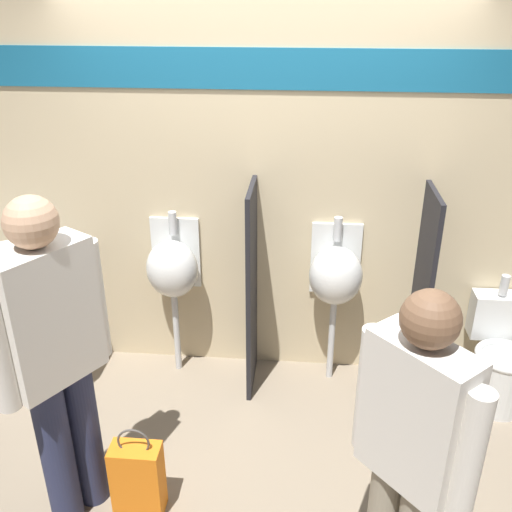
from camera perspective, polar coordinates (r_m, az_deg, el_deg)
name	(u,v)px	position (r m, az deg, el deg)	size (l,w,h in m)	color
ground_plane	(254,411)	(3.89, -0.24, -15.21)	(16.00, 16.00, 0.00)	gray
display_wall	(262,185)	(3.74, 0.61, 7.14)	(4.49, 0.07, 2.70)	beige
sink_counter	(11,323)	(4.33, -23.29, -6.16)	(0.96, 0.62, 0.84)	gray
sink_basin	(10,258)	(4.15, -23.40, -0.16)	(0.38, 0.38, 0.25)	silver
cell_phone	(33,279)	(3.91, -21.43, -2.11)	(0.07, 0.14, 0.01)	#232328
divider_near_counter	(252,291)	(3.76, -0.43, -3.47)	(0.03, 0.47, 1.44)	black
divider_mid	(421,298)	(3.82, 16.17, -4.06)	(0.03, 0.47, 1.44)	black
urinal_near_counter	(173,269)	(3.90, -8.33, -1.27)	(0.35, 0.29, 1.18)	silver
urinal_far	(336,276)	(3.80, 7.96, -1.95)	(0.35, 0.29, 1.18)	silver
toilet	(499,362)	(4.14, 23.14, -9.76)	(0.37, 0.53, 0.84)	silver
person_in_vest	(410,456)	(2.41, 15.10, -18.71)	(0.41, 0.44, 1.61)	gray
person_with_lanyard	(55,356)	(2.86, -19.43, -9.41)	(0.40, 0.54, 1.76)	#282D4C
shopping_bag	(138,478)	(3.24, -11.74, -20.95)	(0.26, 0.14, 0.55)	orange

